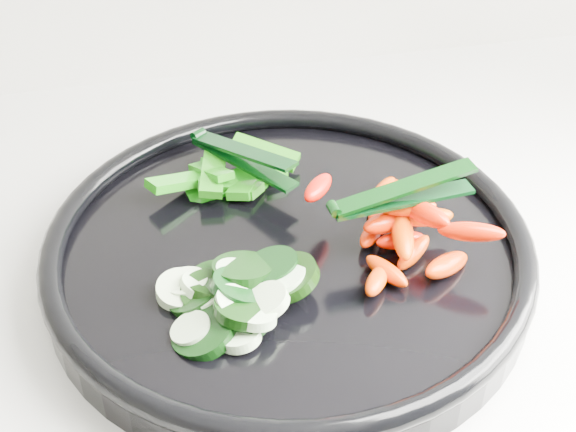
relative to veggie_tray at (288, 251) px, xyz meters
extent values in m
cylinder|color=black|center=(0.00, 0.00, -0.01)|extent=(0.45, 0.45, 0.02)
torus|color=black|center=(0.00, 0.00, 0.01)|extent=(0.46, 0.46, 0.02)
cylinder|color=black|center=(-0.08, -0.08, 0.01)|extent=(0.06, 0.06, 0.03)
cylinder|color=#B4D3A9|center=(-0.08, -0.08, 0.01)|extent=(0.04, 0.04, 0.02)
cylinder|color=black|center=(-0.06, -0.04, 0.01)|extent=(0.05, 0.05, 0.03)
cylinder|color=#D4F0C0|center=(-0.07, -0.04, 0.01)|extent=(0.05, 0.05, 0.02)
cylinder|color=black|center=(-0.05, -0.07, 0.01)|extent=(0.05, 0.05, 0.02)
cylinder|color=beige|center=(-0.05, -0.09, 0.01)|extent=(0.03, 0.03, 0.02)
cylinder|color=black|center=(-0.06, -0.03, 0.01)|extent=(0.06, 0.06, 0.01)
cylinder|color=#DFF2C1|center=(-0.08, -0.03, 0.01)|extent=(0.04, 0.04, 0.01)
cylinder|color=black|center=(-0.07, -0.04, 0.01)|extent=(0.05, 0.05, 0.02)
cylinder|color=beige|center=(-0.09, -0.04, 0.01)|extent=(0.04, 0.04, 0.02)
cylinder|color=black|center=(-0.08, -0.05, 0.01)|extent=(0.05, 0.05, 0.02)
cylinder|color=#D0EDBE|center=(-0.07, -0.05, 0.01)|extent=(0.04, 0.04, 0.02)
cylinder|color=black|center=(-0.01, -0.05, 0.02)|extent=(0.06, 0.06, 0.03)
cylinder|color=beige|center=(-0.03, -0.07, 0.02)|extent=(0.04, 0.04, 0.02)
cylinder|color=black|center=(-0.04, -0.03, 0.02)|extent=(0.06, 0.06, 0.02)
cylinder|color=beige|center=(-0.05, -0.04, 0.02)|extent=(0.04, 0.04, 0.01)
cylinder|color=black|center=(-0.05, -0.05, 0.02)|extent=(0.05, 0.05, 0.03)
cylinder|color=#D4EEBE|center=(-0.05, -0.07, 0.02)|extent=(0.04, 0.04, 0.02)
cylinder|color=black|center=(-0.02, -0.04, 0.02)|extent=(0.05, 0.05, 0.02)
cylinder|color=#CBECBD|center=(-0.02, -0.05, 0.02)|extent=(0.05, 0.05, 0.02)
cylinder|color=black|center=(-0.05, -0.07, 0.02)|extent=(0.06, 0.06, 0.02)
cylinder|color=beige|center=(-0.04, -0.08, 0.02)|extent=(0.04, 0.04, 0.01)
ellipsoid|color=#DF3A00|center=(0.09, -0.04, 0.01)|extent=(0.04, 0.03, 0.02)
ellipsoid|color=#EC4600|center=(0.06, -0.05, 0.01)|extent=(0.03, 0.04, 0.02)
ellipsoid|color=#F63E00|center=(0.07, 0.01, 0.01)|extent=(0.02, 0.04, 0.02)
ellipsoid|color=#EA2B00|center=(0.11, -0.05, 0.01)|extent=(0.05, 0.04, 0.03)
ellipsoid|color=#FF2800|center=(0.06, -0.01, 0.01)|extent=(0.03, 0.04, 0.02)
ellipsoid|color=#FE3900|center=(0.05, -0.06, 0.01)|extent=(0.04, 0.04, 0.02)
ellipsoid|color=#FF1D00|center=(0.08, -0.02, 0.01)|extent=(0.05, 0.02, 0.02)
ellipsoid|color=#FF4E00|center=(0.10, 0.04, 0.01)|extent=(0.03, 0.05, 0.03)
ellipsoid|color=#DA5700|center=(0.09, 0.04, 0.01)|extent=(0.05, 0.05, 0.02)
ellipsoid|color=#FF6000|center=(0.08, 0.00, 0.03)|extent=(0.03, 0.04, 0.02)
ellipsoid|color=#FF3A00|center=(0.08, -0.03, 0.03)|extent=(0.03, 0.06, 0.02)
ellipsoid|color=#F83E00|center=(0.07, -0.01, 0.03)|extent=(0.05, 0.04, 0.03)
ellipsoid|color=#F46100|center=(0.11, -0.01, 0.03)|extent=(0.05, 0.02, 0.02)
ellipsoid|color=#FF1A00|center=(0.10, -0.03, 0.04)|extent=(0.04, 0.05, 0.03)
ellipsoid|color=#F61100|center=(0.03, 0.02, 0.04)|extent=(0.04, 0.04, 0.02)
ellipsoid|color=#FF4700|center=(0.09, -0.02, 0.04)|extent=(0.05, 0.03, 0.02)
ellipsoid|color=red|center=(0.12, -0.05, 0.04)|extent=(0.05, 0.04, 0.02)
cube|color=#0A6809|center=(-0.02, 0.09, 0.01)|extent=(0.04, 0.06, 0.02)
cube|color=#0D6D0A|center=(-0.02, 0.09, 0.01)|extent=(0.06, 0.03, 0.03)
cube|color=#0A710F|center=(0.01, 0.10, 0.01)|extent=(0.03, 0.06, 0.02)
cube|color=#0B730E|center=(-0.03, 0.08, 0.01)|extent=(0.05, 0.05, 0.02)
cube|color=#126C0A|center=(-0.03, 0.09, 0.01)|extent=(0.08, 0.04, 0.03)
cube|color=#126809|center=(-0.04, 0.10, 0.01)|extent=(0.03, 0.07, 0.03)
cube|color=#1F6C0A|center=(-0.05, 0.09, 0.02)|extent=(0.03, 0.05, 0.02)
cube|color=#1C720A|center=(-0.07, 0.08, 0.02)|extent=(0.05, 0.04, 0.02)
cube|color=#136409|center=(-0.04, 0.09, 0.02)|extent=(0.03, 0.07, 0.01)
cube|color=#26700A|center=(0.00, 0.11, 0.02)|extent=(0.06, 0.05, 0.02)
cylinder|color=black|center=(0.03, -0.02, 0.05)|extent=(0.01, 0.01, 0.01)
cube|color=black|center=(0.08, -0.02, 0.05)|extent=(0.11, 0.03, 0.00)
cube|color=black|center=(0.08, -0.02, 0.06)|extent=(0.11, 0.03, 0.02)
cylinder|color=black|center=(-0.05, 0.14, 0.03)|extent=(0.01, 0.01, 0.01)
cube|color=black|center=(-0.02, 0.09, 0.02)|extent=(0.08, 0.10, 0.00)
cube|color=black|center=(-0.02, 0.09, 0.04)|extent=(0.08, 0.10, 0.02)
camera|label=1|loc=(-0.10, -0.46, 0.40)|focal=50.00mm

